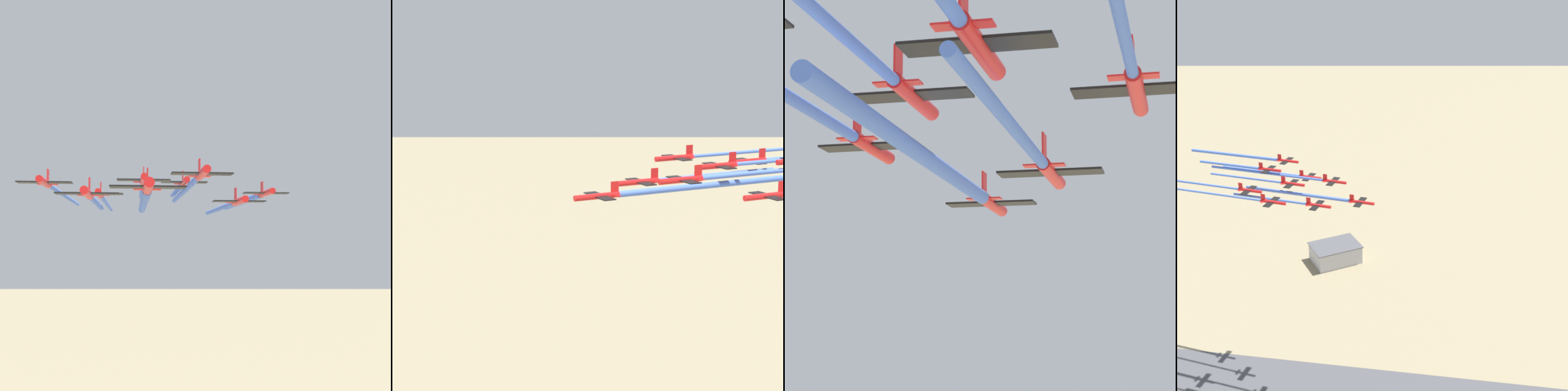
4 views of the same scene
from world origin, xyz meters
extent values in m
cylinder|color=red|center=(22.10, -26.40, 95.35)|extent=(8.22, 7.88, 1.24)
cube|color=black|center=(22.59, -26.86, 95.35)|extent=(8.48, 8.73, 0.20)
cube|color=red|center=(25.13, -29.27, 96.90)|extent=(1.42, 1.36, 2.48)
cube|color=red|center=(25.13, -29.27, 95.35)|extent=(3.38, 3.47, 0.14)
cylinder|color=red|center=(26.81, -42.75, 98.94)|extent=(8.22, 7.88, 1.24)
cube|color=black|center=(27.30, -43.22, 98.94)|extent=(8.48, 8.73, 0.20)
cube|color=red|center=(29.84, -45.62, 100.49)|extent=(1.42, 1.36, 2.48)
cube|color=red|center=(29.84, -45.62, 98.94)|extent=(3.38, 3.47, 0.14)
cylinder|color=red|center=(38.69, -30.23, 95.71)|extent=(8.22, 7.88, 1.24)
cube|color=black|center=(39.18, -30.69, 95.71)|extent=(8.48, 8.73, 0.20)
cube|color=red|center=(41.71, -33.10, 97.26)|extent=(1.42, 1.36, 2.48)
cube|color=red|center=(41.71, -33.10, 95.71)|extent=(3.38, 3.47, 0.14)
cylinder|color=red|center=(43.40, -46.58, 99.47)|extent=(8.22, 7.88, 1.24)
cube|color=black|center=(43.89, -47.05, 99.47)|extent=(8.48, 8.73, 0.20)
cube|color=red|center=(46.43, -49.45, 101.02)|extent=(1.42, 1.36, 2.48)
cube|color=red|center=(46.43, -49.45, 99.47)|extent=(3.38, 3.47, 0.14)
cylinder|color=red|center=(55.27, -34.05, 98.85)|extent=(8.22, 7.88, 1.24)
cube|color=black|center=(55.76, -34.52, 98.85)|extent=(8.48, 8.73, 0.20)
cube|color=red|center=(58.30, -36.92, 100.40)|extent=(1.42, 1.36, 2.48)
cube|color=red|center=(58.30, -36.92, 98.85)|extent=(3.38, 3.47, 0.14)
cylinder|color=red|center=(59.98, -50.41, 98.19)|extent=(8.22, 7.88, 1.24)
cube|color=black|center=(60.47, -50.87, 98.19)|extent=(8.48, 8.73, 0.20)
cube|color=red|center=(63.01, -53.28, 98.19)|extent=(3.38, 3.47, 0.14)
cylinder|color=#4C72D8|center=(42.34, -45.58, 95.35)|extent=(34.06, 32.38, 1.37)
cylinder|color=#4C72D8|center=(53.91, -44.66, 95.71)|extent=(23.75, 22.58, 0.95)
camera|label=1|loc=(-25.16, 20.84, 88.68)|focal=50.00mm
camera|label=2|loc=(-152.62, -87.19, 132.14)|focal=85.00mm
camera|label=3|loc=(106.52, -77.91, 80.36)|focal=85.00mm
camera|label=4|loc=(102.73, 149.68, 183.23)|focal=50.00mm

